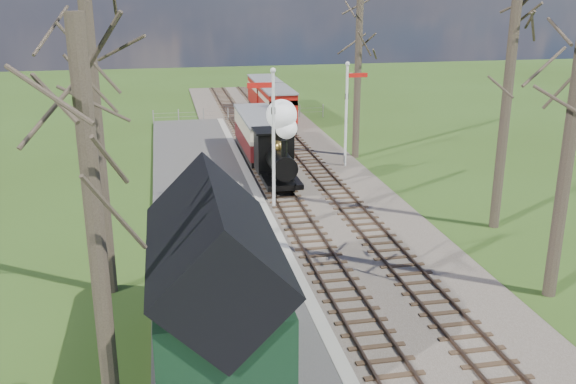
% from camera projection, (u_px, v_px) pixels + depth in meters
% --- Properties ---
extents(distant_hills, '(114.40, 48.00, 22.02)m').
position_uv_depth(distant_hills, '(224.00, 205.00, 79.12)').
color(distant_hills, '#385B23').
rests_on(distant_hills, ground).
extents(ballast_bed, '(8.00, 60.00, 0.10)m').
position_uv_depth(ballast_bed, '(291.00, 169.00, 34.55)').
color(ballast_bed, brown).
rests_on(ballast_bed, ground).
extents(track_near, '(1.60, 60.00, 0.15)m').
position_uv_depth(track_near, '(267.00, 170.00, 34.30)').
color(track_near, brown).
rests_on(track_near, ground).
extents(track_far, '(1.60, 60.00, 0.15)m').
position_uv_depth(track_far, '(315.00, 167.00, 34.78)').
color(track_far, brown).
rests_on(track_far, ground).
extents(platform, '(5.00, 44.00, 0.20)m').
position_uv_depth(platform, '(215.00, 226.00, 26.18)').
color(platform, '#474442').
rests_on(platform, ground).
extents(coping_strip, '(0.40, 44.00, 0.21)m').
position_uv_depth(coping_strip, '(270.00, 222.00, 26.60)').
color(coping_strip, '#B2AD9E').
rests_on(coping_strip, ground).
extents(station_shed, '(3.25, 6.30, 4.78)m').
position_uv_depth(station_shed, '(215.00, 287.00, 16.02)').
color(station_shed, black).
rests_on(station_shed, platform).
extents(semaphore_near, '(1.22, 0.24, 6.22)m').
position_uv_depth(semaphore_near, '(272.00, 129.00, 27.48)').
color(semaphore_near, silver).
rests_on(semaphore_near, ground).
extents(semaphore_far, '(1.22, 0.24, 5.72)m').
position_uv_depth(semaphore_far, '(348.00, 107.00, 34.12)').
color(semaphore_far, silver).
rests_on(semaphore_far, ground).
extents(bare_trees, '(15.51, 22.39, 12.00)m').
position_uv_depth(bare_trees, '(362.00, 116.00, 21.87)').
color(bare_trees, '#382D23').
rests_on(bare_trees, ground).
extents(fence_line, '(12.60, 0.08, 1.00)m').
position_uv_depth(fence_line, '(240.00, 113.00, 47.30)').
color(fence_line, slate).
rests_on(fence_line, ground).
extents(locomotive, '(1.78, 4.16, 4.46)m').
position_uv_depth(locomotive, '(278.00, 149.00, 30.63)').
color(locomotive, black).
rests_on(locomotive, ground).
extents(coach, '(2.08, 7.13, 2.19)m').
position_uv_depth(coach, '(259.00, 133.00, 36.46)').
color(coach, black).
rests_on(coach, ground).
extents(red_carriage_a, '(2.05, 5.08, 2.16)m').
position_uv_depth(red_carriage_a, '(277.00, 106.00, 44.96)').
color(red_carriage_a, black).
rests_on(red_carriage_a, ground).
extents(red_carriage_b, '(2.05, 5.08, 2.16)m').
position_uv_depth(red_carriage_b, '(265.00, 93.00, 50.10)').
color(red_carriage_b, black).
rests_on(red_carriage_b, ground).
extents(sign_board, '(0.17, 0.70, 1.01)m').
position_uv_depth(sign_board, '(285.00, 301.00, 18.64)').
color(sign_board, '#0F492F').
rests_on(sign_board, platform).
extents(bench, '(0.97, 1.58, 0.87)m').
position_uv_depth(bench, '(265.00, 285.00, 19.89)').
color(bench, '#402E17').
rests_on(bench, platform).
extents(person, '(0.44, 0.55, 1.31)m').
position_uv_depth(person, '(278.00, 281.00, 19.60)').
color(person, black).
rests_on(person, platform).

